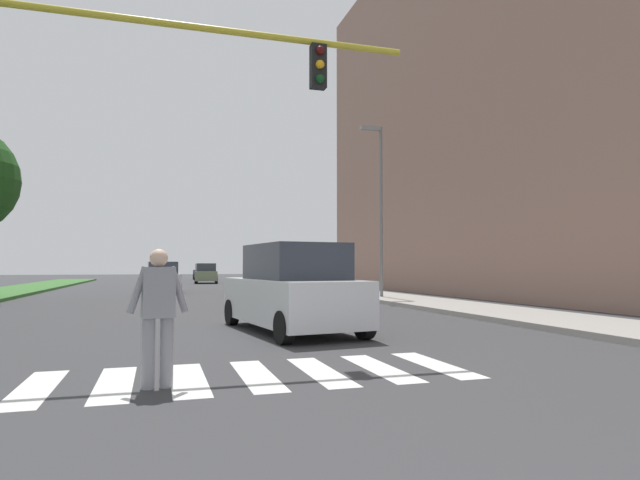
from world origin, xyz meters
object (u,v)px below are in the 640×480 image
(suv_crossing, at_px, (292,290))
(sedan_midblock, at_px, (162,278))
(street_lamp_right, at_px, (379,195))
(sedan_far_horizon, at_px, (204,272))
(sedan_distant, at_px, (206,274))
(pedestrian_performer, at_px, (158,311))

(suv_crossing, height_order, sedan_midblock, suv_crossing)
(street_lamp_right, xyz_separation_m, sedan_far_horizon, (-4.57, 36.44, -3.79))
(suv_crossing, height_order, sedan_distant, suv_crossing)
(pedestrian_performer, distance_m, sedan_midblock, 24.64)
(street_lamp_right, distance_m, suv_crossing, 12.33)
(sedan_distant, bearing_deg, sedan_midblock, -103.54)
(street_lamp_right, relative_size, sedan_distant, 1.80)
(street_lamp_right, xyz_separation_m, suv_crossing, (-6.37, -9.89, -3.66))
(street_lamp_right, relative_size, sedan_midblock, 1.68)
(pedestrian_performer, relative_size, sedan_midblock, 0.38)
(suv_crossing, distance_m, sedan_far_horizon, 46.37)
(sedan_distant, relative_size, sedan_far_horizon, 0.97)
(suv_crossing, relative_size, sedan_midblock, 1.08)
(sedan_midblock, relative_size, sedan_far_horizon, 1.04)
(suv_crossing, xyz_separation_m, sedan_distant, (1.11, 35.37, -0.14))
(suv_crossing, bearing_deg, sedan_far_horizon, 87.78)
(street_lamp_right, bearing_deg, sedan_midblock, 132.71)
(pedestrian_performer, relative_size, suv_crossing, 0.35)
(street_lamp_right, bearing_deg, sedan_far_horizon, 97.16)
(sedan_midblock, bearing_deg, street_lamp_right, -47.29)
(street_lamp_right, height_order, sedan_midblock, street_lamp_right)
(street_lamp_right, xyz_separation_m, sedan_midblock, (-9.04, 9.79, -3.80))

